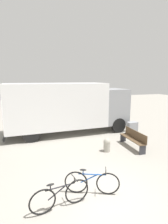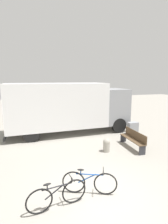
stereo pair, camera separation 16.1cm
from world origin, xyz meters
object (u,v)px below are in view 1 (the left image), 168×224
(delivery_truck, at_px, (68,106))
(bicycle_middle, at_px, (92,182))
(bicycle_near, at_px, (60,196))
(bollard_near_bench, at_px, (107,145))
(utility_box, at_px, (132,128))
(park_bench, at_px, (133,138))

(delivery_truck, height_order, bicycle_middle, delivery_truck)
(bicycle_near, xyz_separation_m, bollard_near_bench, (3.06, 3.12, -0.03))
(bicycle_middle, bearing_deg, bollard_near_bench, 79.23)
(utility_box, bearing_deg, bicycle_middle, -135.55)
(bollard_near_bench, relative_size, utility_box, 0.81)
(utility_box, bearing_deg, bollard_near_bench, -146.01)
(utility_box, bearing_deg, bicycle_near, -139.53)
(bicycle_near, distance_m, bollard_near_bench, 4.37)
(delivery_truck, distance_m, utility_box, 4.52)
(bollard_near_bench, bearing_deg, park_bench, -0.15)
(bicycle_near, relative_size, bicycle_middle, 1.08)
(bicycle_middle, bearing_deg, utility_box, 68.86)
(bicycle_near, height_order, bollard_near_bench, bicycle_near)
(park_bench, xyz_separation_m, utility_box, (1.26, 1.91, -0.09))
(bollard_near_bench, xyz_separation_m, utility_box, (2.83, 1.91, 0.06))
(delivery_truck, xyz_separation_m, park_bench, (2.62, -3.74, -1.34))
(park_bench, bearing_deg, utility_box, -30.30)
(park_bench, bearing_deg, bollard_near_bench, 92.87)
(delivery_truck, bearing_deg, bollard_near_bench, -73.85)
(park_bench, bearing_deg, bicycle_middle, 131.34)
(delivery_truck, xyz_separation_m, bollard_near_bench, (1.04, -3.73, -1.50))
(utility_box, bearing_deg, delivery_truck, 154.80)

